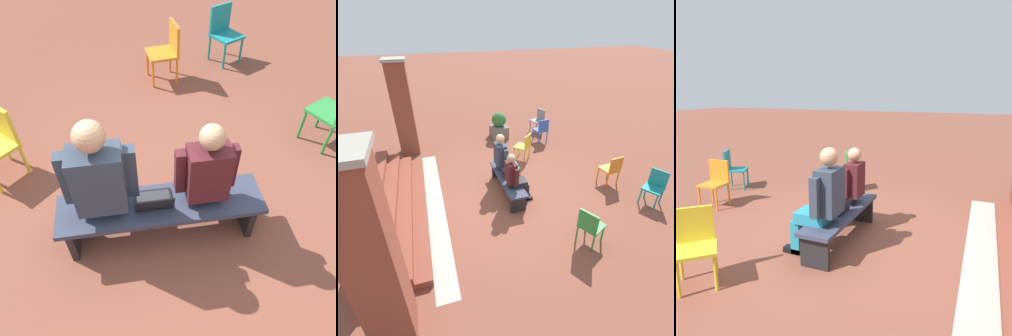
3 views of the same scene
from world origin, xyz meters
TOP-DOWN VIEW (x-y plane):
  - ground_plane at (0.00, 0.00)m, footprint 60.00×60.00m
  - concrete_strip at (0.07, 1.77)m, footprint 5.22×0.40m
  - brick_steps at (0.07, 2.72)m, footprint 4.42×1.20m
  - brick_pillar_left_of_steps at (-2.69, 2.54)m, footprint 0.64×0.64m
  - brick_pillar_right_of_steps at (3.25, 2.29)m, footprint 0.64×0.64m
  - bench at (0.07, -0.05)m, footprint 1.80×0.44m
  - person_student at (-0.30, -0.12)m, footprint 0.51×0.64m
  - person_adult at (0.55, -0.12)m, footprint 0.59×0.74m
  - laptop at (0.13, -0.04)m, footprint 0.32×0.29m
  - plastic_chair_foreground at (3.69, -2.50)m, footprint 0.53×0.53m
  - plastic_chair_far_left at (1.63, -1.11)m, footprint 0.59×0.59m
  - plastic_chair_mid_courtyard at (-2.08, -1.01)m, footprint 0.56×0.56m
  - plastic_chair_near_bench_right at (-0.39, -2.79)m, footprint 0.47×0.47m
  - plastic_chair_far_right at (-1.38, -3.26)m, footprint 0.56×0.56m
  - plastic_chair_near_bench_left at (2.69, -2.18)m, footprint 0.47×0.47m
  - planter at (3.53, -0.85)m, footprint 0.60×0.60m

SIDE VIEW (x-z plane):
  - ground_plane at x=0.00m, z-range 0.00..0.00m
  - concrete_strip at x=0.07m, z-range 0.00..0.01m
  - brick_steps at x=0.07m, z-range -0.07..0.52m
  - bench at x=0.07m, z-range 0.13..0.58m
  - planter at x=3.53m, z-range -0.03..0.91m
  - plastic_chair_foreground at x=3.69m, z-range 0.06..0.90m
  - plastic_chair_far_left at x=1.63m, z-range 0.06..0.90m
  - plastic_chair_mid_courtyard at x=-2.08m, z-range 0.06..0.90m
  - plastic_chair_near_bench_right at x=-0.39m, z-range 0.06..0.90m
  - plastic_chair_far_right at x=-1.38m, z-range 0.06..0.90m
  - plastic_chair_near_bench_left at x=2.69m, z-range 0.06..0.90m
  - laptop at x=0.13m, z-range 0.39..0.61m
  - person_student at x=-0.30m, z-range 0.05..1.34m
  - person_adult at x=0.55m, z-range 0.04..1.46m
  - brick_pillar_left_of_steps at x=-2.69m, z-range 0.01..2.94m
  - brick_pillar_right_of_steps at x=3.25m, z-range 0.01..2.94m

